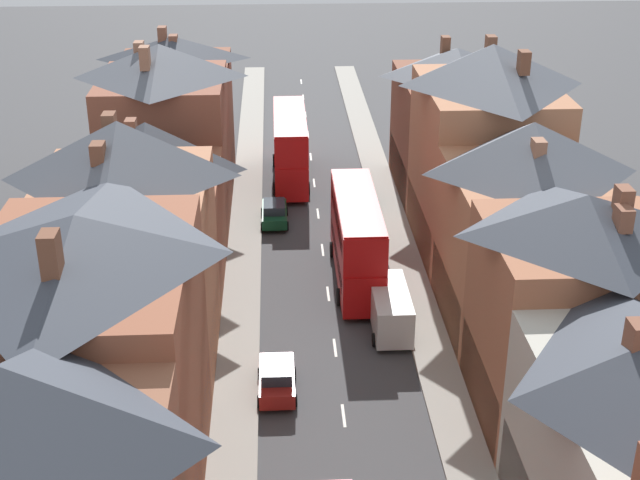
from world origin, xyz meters
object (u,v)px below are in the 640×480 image
object	(u,v)px
double_decker_bus_lead	(357,238)
double_decker_bus_far_approaching	(290,146)
delivery_van	(390,308)
car_parked_left_a	(359,194)
car_near_silver	(274,212)
car_parked_right_a	(277,378)

from	to	relation	value
double_decker_bus_lead	double_decker_bus_far_approaching	world-z (taller)	same
double_decker_bus_lead	delivery_van	distance (m)	6.29
delivery_van	car_parked_left_a	bearing A→B (deg)	90.00
car_near_silver	delivery_van	xyz separation A→B (m)	(6.20, -14.77, 0.53)
double_decker_bus_far_approaching	car_parked_right_a	size ratio (longest dim) A/B	2.80
car_parked_left_a	car_parked_right_a	world-z (taller)	same
car_near_silver	car_parked_left_a	bearing A→B (deg)	26.25
double_decker_bus_far_approaching	car_near_silver	distance (m)	8.50
double_decker_bus_lead	delivery_van	size ratio (longest dim) A/B	2.08
double_decker_bus_lead	car_parked_left_a	world-z (taller)	double_decker_bus_lead
car_parked_right_a	car_near_silver	bearing A→B (deg)	90.00
double_decker_bus_lead	car_parked_left_a	bearing A→B (deg)	83.70
car_parked_right_a	double_decker_bus_far_approaching	bearing A→B (deg)	87.42
car_parked_right_a	delivery_van	distance (m)	8.42
car_parked_left_a	delivery_van	size ratio (longest dim) A/B	0.74
double_decker_bus_far_approaching	delivery_van	distance (m)	23.50
car_parked_left_a	delivery_van	xyz separation A→B (m)	(0.00, -17.83, 0.50)
double_decker_bus_far_approaching	car_parked_right_a	bearing A→B (deg)	-92.58
double_decker_bus_far_approaching	delivery_van	world-z (taller)	double_decker_bus_far_approaching
car_near_silver	delivery_van	distance (m)	16.03
car_near_silver	car_parked_right_a	size ratio (longest dim) A/B	1.05
double_decker_bus_far_approaching	delivery_van	bearing A→B (deg)	-77.92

